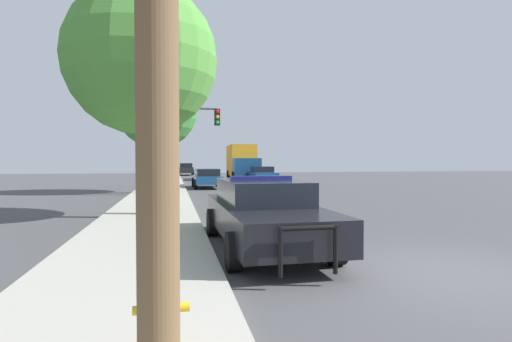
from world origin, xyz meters
TOP-DOWN VIEW (x-y plane):
  - ground_plane at (0.00, 0.00)m, footprint 110.00×110.00m
  - sidewalk_left at (-5.10, 0.00)m, footprint 3.00×110.00m
  - police_car at (-2.47, 2.54)m, footprint 2.14×5.44m
  - fire_hydrant at (-4.47, -2.12)m, footprint 0.50×0.22m
  - traffic_light at (-3.82, 16.15)m, footprint 3.49×0.35m
  - car_background_oncoming at (2.72, 25.72)m, footprint 2.09×4.20m
  - car_background_midblock at (-2.10, 21.41)m, footprint 1.95×4.35m
  - car_background_distant at (-2.78, 45.28)m, footprint 1.96×4.68m
  - box_truck at (2.06, 31.69)m, footprint 2.74×7.84m
  - tree_sidewalk_near at (-5.35, 7.68)m, footprint 4.90×4.90m
  - tree_sidewalk_mid at (-5.26, 18.05)m, footprint 4.63×4.63m

SIDE VIEW (x-z plane):
  - ground_plane at x=0.00m, z-range 0.00..0.00m
  - sidewalk_left at x=-5.10m, z-range 0.00..0.13m
  - fire_hydrant at x=-4.47m, z-range 0.16..0.95m
  - car_background_midblock at x=-2.10m, z-range 0.04..1.35m
  - car_background_oncoming at x=2.72m, z-range 0.05..1.43m
  - police_car at x=-2.47m, z-range 0.00..1.53m
  - car_background_distant at x=-2.78m, z-range 0.03..1.57m
  - box_truck at x=2.06m, z-range 0.09..3.44m
  - traffic_light at x=-3.82m, z-range 1.11..5.84m
  - tree_sidewalk_mid at x=-5.26m, z-range 1.34..8.40m
  - tree_sidewalk_near at x=-5.35m, z-range 1.41..8.89m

